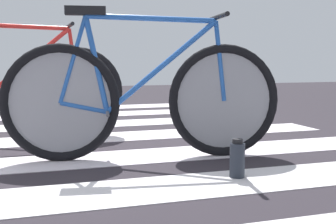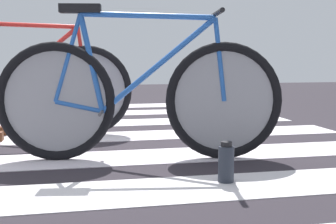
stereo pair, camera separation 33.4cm
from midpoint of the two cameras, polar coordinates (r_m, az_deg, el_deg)
ground at (r=3.50m, az=-21.86°, el=-4.29°), size 18.00×14.00×0.02m
crosswalk_markings at (r=3.25m, az=-22.01°, el=-4.88°), size 5.47×5.75×0.00m
bicycle_1_of_2 at (r=2.81m, az=-6.32°, el=1.72°), size 1.72×0.54×0.93m
bicycle_2_of_2 at (r=3.72m, az=-21.56°, el=2.49°), size 1.74×0.52×0.93m
water_bottle at (r=2.38m, az=4.98°, el=-6.16°), size 0.08×0.08×0.21m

